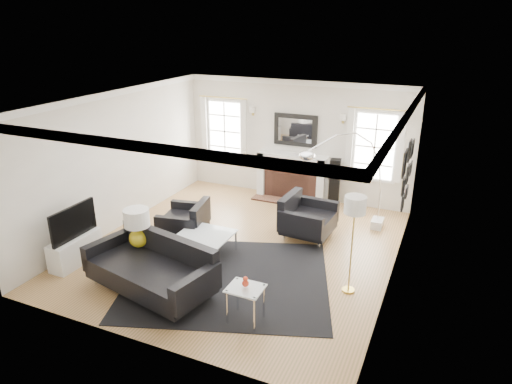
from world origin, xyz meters
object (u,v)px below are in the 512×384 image
at_px(coffee_table, 203,237).
at_px(arc_floor_lamp, 345,178).
at_px(fireplace, 292,177).
at_px(gourd_lamp, 137,225).
at_px(armchair_left, 186,221).
at_px(armchair_right, 305,219).
at_px(sofa, 154,269).

relative_size(coffee_table, arc_floor_lamp, 0.44).
relative_size(fireplace, gourd_lamp, 2.49).
relative_size(armchair_left, armchair_right, 0.97).
bearing_deg(sofa, gourd_lamp, 145.81).
distance_m(gourd_lamp, arc_floor_lamp, 4.03).
distance_m(sofa, armchair_right, 3.23).
distance_m(sofa, armchair_left, 1.90).
bearing_deg(gourd_lamp, coffee_table, 52.28).
distance_m(armchair_right, gourd_lamp, 3.28).
bearing_deg(fireplace, arc_floor_lamp, -41.04).
bearing_deg(gourd_lamp, armchair_left, 89.60).
bearing_deg(fireplace, gourd_lamp, -105.50).
height_order(armchair_right, coffee_table, armchair_right).
relative_size(armchair_left, arc_floor_lamp, 0.50).
xyz_separation_m(fireplace, armchair_right, (0.95, -1.86, -0.15)).
relative_size(armchair_right, gourd_lamp, 1.60).
distance_m(armchair_left, coffee_table, 0.88).
bearing_deg(coffee_table, fireplace, 81.84).
bearing_deg(armchair_left, arc_floor_lamp, 28.07).
bearing_deg(fireplace, sofa, -97.97).
xyz_separation_m(armchair_left, coffee_table, (0.70, -0.54, 0.04)).
bearing_deg(coffee_table, arc_floor_lamp, 44.35).
relative_size(sofa, armchair_left, 2.16).
relative_size(sofa, gourd_lamp, 3.38).
bearing_deg(arc_floor_lamp, gourd_lamp, -133.38).
bearing_deg(arc_floor_lamp, coffee_table, -135.65).
distance_m(sofa, arc_floor_lamp, 4.05).
height_order(fireplace, gourd_lamp, gourd_lamp).
distance_m(sofa, gourd_lamp, 0.82).
distance_m(armchair_right, arc_floor_lamp, 1.11).
bearing_deg(armchair_right, coffee_table, -133.27).
height_order(sofa, coffee_table, sofa).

